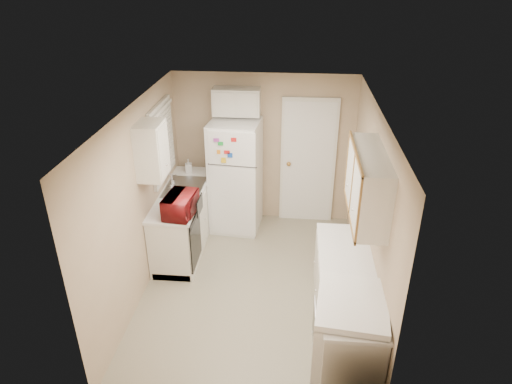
{
  "coord_description": "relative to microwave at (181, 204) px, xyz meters",
  "views": [
    {
      "loc": [
        0.48,
        -4.8,
        3.85
      ],
      "look_at": [
        0.0,
        0.5,
        1.15
      ],
      "focal_mm": 32.0,
      "sensor_mm": 36.0,
      "label": 1
    }
  ],
  "objects": [
    {
      "name": "sink",
      "position": [
        -0.14,
        0.8,
        -0.19
      ],
      "size": [
        0.54,
        0.74,
        0.16
      ],
      "primitive_type": "cube",
      "color": "gray",
      "rests_on": "left_counter"
    },
    {
      "name": "microwave",
      "position": [
        0.0,
        0.0,
        0.0
      ],
      "size": [
        0.54,
        0.34,
        0.34
      ],
      "primitive_type": "imported",
      "rotation": [
        0.0,
        0.0,
        1.46
      ],
      "color": "maroon",
      "rests_on": "left_counter"
    },
    {
      "name": "upper_cabinet_right",
      "position": [
        2.21,
        -0.75,
        0.75
      ],
      "size": [
        0.3,
        1.2,
        0.7
      ],
      "primitive_type": "cube",
      "color": "silver",
      "rests_on": "wall_right"
    },
    {
      "name": "refrigerator",
      "position": [
        0.55,
        1.28,
        -0.17
      ],
      "size": [
        0.79,
        0.77,
        1.76
      ],
      "primitive_type": "cube",
      "rotation": [
        0.0,
        0.0,
        -0.1
      ],
      "color": "white",
      "rests_on": "floor"
    },
    {
      "name": "dishwasher",
      "position": [
        0.15,
        0.05,
        -0.56
      ],
      "size": [
        0.03,
        0.58,
        0.72
      ],
      "primitive_type": "cube",
      "color": "black",
      "rests_on": "floor"
    },
    {
      "name": "upper_cabinet_left",
      "position": [
        -0.29,
        -0.03,
        0.75
      ],
      "size": [
        0.3,
        0.45,
        0.7
      ],
      "primitive_type": "cube",
      "color": "silver",
      "rests_on": "wall_left"
    },
    {
      "name": "floor",
      "position": [
        0.96,
        -0.25,
        -1.05
      ],
      "size": [
        3.8,
        3.8,
        0.0
      ],
      "primitive_type": "plane",
      "color": "#ADA68E",
      "rests_on": "ground"
    },
    {
      "name": "stove",
      "position": [
        2.04,
        -1.61,
        -0.56
      ],
      "size": [
        0.74,
        0.88,
        0.99
      ],
      "primitive_type": "cube",
      "rotation": [
        0.0,
        0.0,
        -0.11
      ],
      "color": "white",
      "rests_on": "floor"
    },
    {
      "name": "soap_bottle",
      "position": [
        -0.19,
        1.31,
        -0.05
      ],
      "size": [
        0.12,
        0.12,
        0.22
      ],
      "primitive_type": "imported",
      "rotation": [
        0.0,
        0.0,
        0.25
      ],
      "color": "white",
      "rests_on": "left_counter"
    },
    {
      "name": "wall_right",
      "position": [
        2.36,
        -0.25,
        0.15
      ],
      "size": [
        3.8,
        3.8,
        0.0
      ],
      "primitive_type": "plane",
      "color": "tan",
      "rests_on": "floor"
    },
    {
      "name": "left_counter",
      "position": [
        -0.14,
        0.65,
        -0.6
      ],
      "size": [
        0.6,
        1.8,
        0.9
      ],
      "primitive_type": "cube",
      "color": "silver",
      "rests_on": "floor"
    },
    {
      "name": "wall_back",
      "position": [
        0.96,
        1.65,
        0.15
      ],
      "size": [
        2.8,
        2.8,
        0.0
      ],
      "primitive_type": "plane",
      "color": "tan",
      "rests_on": "floor"
    },
    {
      "name": "ceiling",
      "position": [
        0.96,
        -0.25,
        1.35
      ],
      "size": [
        3.8,
        3.8,
        0.0
      ],
      "primitive_type": "plane",
      "color": "white",
      "rests_on": "floor"
    },
    {
      "name": "wall_front",
      "position": [
        0.96,
        -2.15,
        0.15
      ],
      "size": [
        2.8,
        2.8,
        0.0
      ],
      "primitive_type": "plane",
      "color": "tan",
      "rests_on": "floor"
    },
    {
      "name": "wall_left",
      "position": [
        -0.44,
        -0.25,
        0.15
      ],
      "size": [
        3.8,
        3.8,
        0.0
      ],
      "primitive_type": "plane",
      "color": "tan",
      "rests_on": "floor"
    },
    {
      "name": "window_blinds",
      "position": [
        -0.4,
        0.8,
        0.55
      ],
      "size": [
        0.1,
        0.98,
        1.08
      ],
      "primitive_type": "cube",
      "color": "silver",
      "rests_on": "wall_left"
    },
    {
      "name": "cabinet_over_fridge",
      "position": [
        0.56,
        1.5,
        0.95
      ],
      "size": [
        0.7,
        0.3,
        0.4
      ],
      "primitive_type": "cube",
      "color": "silver",
      "rests_on": "wall_back"
    },
    {
      "name": "interior_door",
      "position": [
        1.66,
        1.61,
        -0.03
      ],
      "size": [
        0.86,
        0.06,
        2.08
      ],
      "primitive_type": "cube",
      "color": "white",
      "rests_on": "floor"
    },
    {
      "name": "right_counter",
      "position": [
        2.06,
        -1.05,
        -0.6
      ],
      "size": [
        0.6,
        2.0,
        0.9
      ],
      "primitive_type": "cube",
      "color": "silver",
      "rests_on": "floor"
    }
  ]
}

